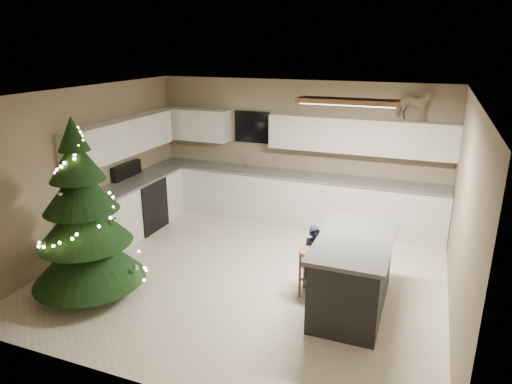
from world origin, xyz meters
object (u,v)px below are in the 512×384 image
at_px(bar_stool, 311,262).
at_px(toddler, 314,258).
at_px(christmas_tree, 84,226).
at_px(island, 353,273).
at_px(rocking_horse, 413,105).

height_order(bar_stool, toddler, toddler).
xyz_separation_m(christmas_tree, toddler, (2.75, 1.23, -0.53)).
xyz_separation_m(island, christmas_tree, (-3.32, -0.94, 0.51)).
relative_size(toddler, rocking_horse, 1.45).
bearing_deg(rocking_horse, christmas_tree, 143.01).
bearing_deg(bar_stool, toddler, 92.83).
xyz_separation_m(island, rocking_horse, (0.40, 2.67, 1.79)).
bearing_deg(christmas_tree, bar_stool, 20.71).
bearing_deg(island, toddler, 153.22).
bearing_deg(toddler, bar_stool, -96.28).
bearing_deg(christmas_tree, island, 15.79).
height_order(christmas_tree, rocking_horse, rocking_horse).
distance_m(island, bar_stool, 0.57).
bearing_deg(christmas_tree, toddler, 24.06).
xyz_separation_m(bar_stool, rocking_horse, (0.96, 2.56, 1.78)).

